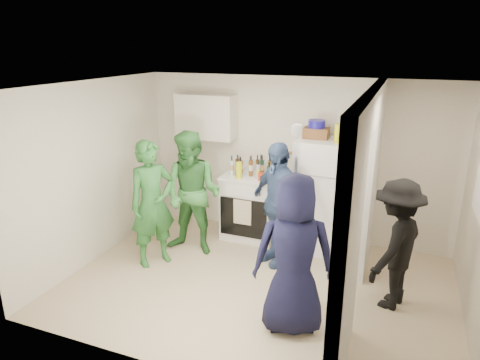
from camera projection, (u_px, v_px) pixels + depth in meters
The scene contains 35 objects.
floor at pixel (257, 285), 5.48m from camera, with size 4.80×4.80×0.00m, color tan.
wall_back at pixel (294, 159), 6.61m from camera, with size 4.80×4.80×0.00m, color silver.
wall_front at pixel (192, 256), 3.59m from camera, with size 4.80×4.80×0.00m, color silver.
wall_left at pixel (95, 172), 5.93m from camera, with size 3.40×3.40×0.00m, color silver.
ceiling at pixel (260, 87), 4.72m from camera, with size 4.80×4.80×0.00m, color white.
partition_pier_back at pixel (371, 178), 5.66m from camera, with size 0.12×1.20×2.50m, color silver.
partition_pier_front at pixel (348, 249), 3.71m from camera, with size 0.12×1.20×2.50m, color silver.
partition_header at pixel (370, 111), 4.36m from camera, with size 0.12×1.00×0.40m, color silver.
stove at pixel (251, 206), 6.74m from camera, with size 0.85×0.71×1.02m, color white.
upper_cabinet at pixel (206, 117), 6.75m from camera, with size 0.95×0.34×0.70m, color silver.
fridge at pixel (319, 195), 6.25m from camera, with size 0.69×0.67×1.67m, color white.
wicker_basket at pixel (316, 133), 6.05m from camera, with size 0.35×0.25×0.15m, color brown.
blue_bowl at pixel (317, 124), 6.01m from camera, with size 0.24×0.24×0.11m, color #1A148E.
yellow_cup_stack_top at pixel (338, 133), 5.79m from camera, with size 0.09×0.09×0.25m, color yellow.
wall_clock at pixel (298, 131), 6.43m from camera, with size 0.22×0.22×0.03m, color white.
spice_shelf at pixel (293, 153), 6.53m from camera, with size 0.35×0.08×0.03m, color olive.
yellow_cup_stack_stove at pixel (239, 170), 6.39m from camera, with size 0.09×0.09×0.25m, color #CDD812.
red_cup at pixel (261, 177), 6.31m from camera, with size 0.09×0.09×0.12m, color red.
person_green_left at pixel (153, 204), 5.80m from camera, with size 0.64×0.42×1.76m, color #2E7335.
person_green_center at pixel (192, 194), 6.11m from camera, with size 0.88×0.68×1.81m, color #40893C.
person_denim at pixel (277, 204), 5.82m from camera, with size 1.02×0.42×1.73m, color #3C5383.
person_navy at pixel (294, 255), 4.41m from camera, with size 0.85×0.55×1.74m, color black.
person_nook at pixel (396, 245), 4.86m from camera, with size 1.00×0.57×1.54m, color black.
bottle_a at pixel (238, 163), 6.73m from camera, with size 0.07×0.07×0.27m, color maroon.
bottle_b at pixel (238, 166), 6.52m from camera, with size 0.07×0.07×0.30m, color #1A501B.
bottle_c at pixel (250, 164), 6.71m from camera, with size 0.06×0.06×0.25m, color silver.
bottle_d at pixel (251, 166), 6.49m from camera, with size 0.06×0.06×0.33m, color brown.
bottle_e at pixel (261, 164), 6.65m from camera, with size 0.06×0.06×0.30m, color gray.
bottle_f at pixel (262, 166), 6.50m from camera, with size 0.06×0.06×0.33m, color #143722.
bottle_g at pixel (270, 165), 6.58m from camera, with size 0.08×0.08×0.29m, color olive.
bottle_h at pixel (232, 165), 6.54m from camera, with size 0.06×0.06×0.31m, color silver.
bottle_i at pixel (257, 165), 6.60m from camera, with size 0.06×0.06×0.30m, color #4E360D.
bottle_j at pixel (269, 171), 6.34m from camera, with size 0.06×0.06×0.27m, color #22521C.
bottle_k at pixel (240, 165), 6.66m from camera, with size 0.08×0.08×0.26m, color brown.
bottle_l at pixel (258, 169), 6.37m from camera, with size 0.07×0.07×0.29m, color #9A9DAA.
Camera 1 is at (1.54, -4.56, 2.96)m, focal length 32.00 mm.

